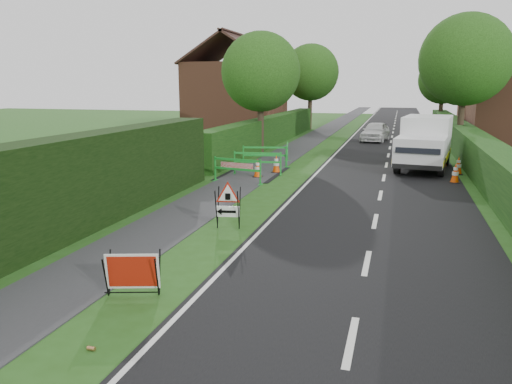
# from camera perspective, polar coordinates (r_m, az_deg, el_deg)

# --- Properties ---
(ground) EXTENTS (120.00, 120.00, 0.00)m
(ground) POSITION_cam_1_polar(r_m,az_deg,el_deg) (10.60, -1.59, -8.70)
(ground) COLOR #254F16
(ground) RESTS_ON ground
(road_surface) EXTENTS (6.00, 90.00, 0.02)m
(road_surface) POSITION_cam_1_polar(r_m,az_deg,el_deg) (44.60, 15.44, 6.85)
(road_surface) COLOR black
(road_surface) RESTS_ON ground
(footpath) EXTENTS (2.00, 90.00, 0.02)m
(footpath) POSITION_cam_1_polar(r_m,az_deg,el_deg) (45.00, 8.37, 7.20)
(footpath) COLOR #2D2D30
(footpath) RESTS_ON ground
(hedge_west_near) EXTENTS (1.10, 18.00, 2.50)m
(hedge_west_near) POSITION_cam_1_polar(r_m,az_deg,el_deg) (12.95, -23.31, -5.82)
(hedge_west_near) COLOR black
(hedge_west_near) RESTS_ON ground
(hedge_west_far) EXTENTS (1.00, 24.00, 1.80)m
(hedge_west_far) POSITION_cam_1_polar(r_m,az_deg,el_deg) (32.66, 1.74, 5.49)
(hedge_west_far) COLOR #14380F
(hedge_west_far) RESTS_ON ground
(hedge_east) EXTENTS (1.20, 50.00, 1.50)m
(hedge_east) POSITION_cam_1_polar(r_m,az_deg,el_deg) (25.95, 23.60, 2.76)
(hedge_east) COLOR #14380F
(hedge_east) RESTS_ON ground
(house_west) EXTENTS (7.50, 7.40, 7.88)m
(house_west) POSITION_cam_1_polar(r_m,az_deg,el_deg) (41.54, -2.26, 10.91)
(house_west) COLOR brown
(house_west) RESTS_ON ground
(house_east_b) EXTENTS (7.50, 7.40, 7.88)m
(house_east_b) POSITION_cam_1_polar(r_m,az_deg,el_deg) (52.23, 26.38, 9.93)
(house_east_b) COLOR brown
(house_east_b) RESTS_ON ground
(tree_nw) EXTENTS (4.40, 4.40, 6.70)m
(tree_nw) POSITION_cam_1_polar(r_m,az_deg,el_deg) (28.49, 0.55, 13.56)
(tree_nw) COLOR #2D2116
(tree_nw) RESTS_ON ground
(tree_ne) EXTENTS (5.20, 5.20, 7.79)m
(tree_ne) POSITION_cam_1_polar(r_m,az_deg,el_deg) (31.65, 22.86, 13.75)
(tree_ne) COLOR #2D2116
(tree_ne) RESTS_ON ground
(tree_fw) EXTENTS (4.80, 4.80, 7.24)m
(tree_fw) POSITION_cam_1_polar(r_m,az_deg,el_deg) (44.12, 6.27, 13.43)
(tree_fw) COLOR #2D2116
(tree_fw) RESTS_ON ground
(tree_fe) EXTENTS (4.20, 4.20, 6.33)m
(tree_fe) POSITION_cam_1_polar(r_m,az_deg,el_deg) (47.56, 20.59, 11.92)
(tree_fe) COLOR #2D2116
(tree_fe) RESTS_ON ground
(red_rect_sign) EXTENTS (1.07, 0.83, 0.81)m
(red_rect_sign) POSITION_cam_1_polar(r_m,az_deg,el_deg) (9.37, -13.93, -8.89)
(red_rect_sign) COLOR black
(red_rect_sign) RESTS_ON ground
(triangle_sign) EXTENTS (0.86, 0.86, 1.09)m
(triangle_sign) POSITION_cam_1_polar(r_m,az_deg,el_deg) (13.18, -3.38, -1.11)
(triangle_sign) COLOR black
(triangle_sign) RESTS_ON ground
(works_van) EXTENTS (2.72, 5.40, 2.36)m
(works_van) POSITION_cam_1_polar(r_m,az_deg,el_deg) (24.06, 18.75, 5.48)
(works_van) COLOR silver
(works_van) RESTS_ON ground
(traffic_cone_0) EXTENTS (0.38, 0.38, 0.79)m
(traffic_cone_0) POSITION_cam_1_polar(r_m,az_deg,el_deg) (21.05, 21.82, 2.02)
(traffic_cone_0) COLOR black
(traffic_cone_0) RESTS_ON ground
(traffic_cone_1) EXTENTS (0.38, 0.38, 0.79)m
(traffic_cone_1) POSITION_cam_1_polar(r_m,az_deg,el_deg) (23.12, 22.12, 2.83)
(traffic_cone_1) COLOR black
(traffic_cone_1) RESTS_ON ground
(traffic_cone_2) EXTENTS (0.38, 0.38, 0.79)m
(traffic_cone_2) POSITION_cam_1_polar(r_m,az_deg,el_deg) (24.99, 20.61, 3.58)
(traffic_cone_2) COLOR black
(traffic_cone_2) RESTS_ON ground
(traffic_cone_3) EXTENTS (0.38, 0.38, 0.79)m
(traffic_cone_3) POSITION_cam_1_polar(r_m,az_deg,el_deg) (20.73, 0.20, 2.75)
(traffic_cone_3) COLOR black
(traffic_cone_3) RESTS_ON ground
(traffic_cone_4) EXTENTS (0.38, 0.38, 0.79)m
(traffic_cone_4) POSITION_cam_1_polar(r_m,az_deg,el_deg) (21.89, 2.33, 3.24)
(traffic_cone_4) COLOR black
(traffic_cone_4) RESTS_ON ground
(ped_barrier_0) EXTENTS (2.09, 0.71, 1.00)m
(ped_barrier_0) POSITION_cam_1_polar(r_m,az_deg,el_deg) (19.50, -2.16, 2.85)
(ped_barrier_0) COLOR #1B952D
(ped_barrier_0) RESTS_ON ground
(ped_barrier_1) EXTENTS (2.09, 0.61, 1.00)m
(ped_barrier_1) POSITION_cam_1_polar(r_m,az_deg,el_deg) (21.36, 0.18, 3.68)
(ped_barrier_1) COLOR #1B952D
(ped_barrier_1) RESTS_ON ground
(ped_barrier_2) EXTENTS (2.09, 0.81, 1.00)m
(ped_barrier_2) POSITION_cam_1_polar(r_m,az_deg,el_deg) (23.39, 1.00, 4.41)
(ped_barrier_2) COLOR #1B952D
(ped_barrier_2) RESTS_ON ground
(ped_barrier_3) EXTENTS (0.76, 2.09, 1.00)m
(ped_barrier_3) POSITION_cam_1_polar(r_m,az_deg,el_deg) (24.24, 3.58, 4.66)
(ped_barrier_3) COLOR #1B952D
(ped_barrier_3) RESTS_ON ground
(redwhite_plank) EXTENTS (1.49, 0.28, 0.25)m
(redwhite_plank) POSITION_cam_1_polar(r_m,az_deg,el_deg) (21.06, -2.22, 1.80)
(redwhite_plank) COLOR red
(redwhite_plank) RESTS_ON ground
(litter_can) EXTENTS (0.12, 0.07, 0.07)m
(litter_can) POSITION_cam_1_polar(r_m,az_deg,el_deg) (7.95, -18.29, -16.84)
(litter_can) COLOR #BF7F4C
(litter_can) RESTS_ON ground
(hatchback_car) EXTENTS (2.05, 4.03, 1.32)m
(hatchback_car) POSITION_cam_1_polar(r_m,az_deg,el_deg) (35.35, 13.49, 6.74)
(hatchback_car) COLOR white
(hatchback_car) RESTS_ON ground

